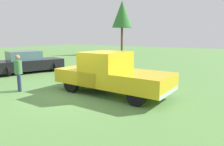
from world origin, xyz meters
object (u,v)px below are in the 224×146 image
(pickup_truck, at_px, (109,72))
(traffic_cone, at_px, (81,73))
(sedan_near, at_px, (27,63))
(tree_side, at_px, (122,14))
(person_bystander, at_px, (18,71))

(pickup_truck, height_order, traffic_cone, pickup_truck)
(sedan_near, distance_m, traffic_cone, 4.32)
(pickup_truck, distance_m, sedan_near, 7.75)
(tree_side, bearing_deg, sedan_near, -81.96)
(sedan_near, relative_size, tree_side, 0.67)
(tree_side, xyz_separation_m, traffic_cone, (6.59, -15.92, -5.11))
(sedan_near, bearing_deg, pickup_truck, -82.25)
(person_bystander, xyz_separation_m, traffic_cone, (0.17, 3.89, -0.64))
(pickup_truck, bearing_deg, tree_side, 120.88)
(person_bystander, height_order, traffic_cone, person_bystander)
(tree_side, bearing_deg, person_bystander, -72.04)
(pickup_truck, relative_size, tree_side, 0.71)
(sedan_near, height_order, person_bystander, person_bystander)
(tree_side, height_order, traffic_cone, tree_side)
(pickup_truck, bearing_deg, person_bystander, -149.60)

